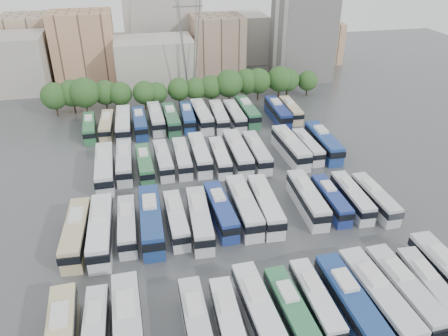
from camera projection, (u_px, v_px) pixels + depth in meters
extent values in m
plane|color=#424447|center=(225.00, 201.00, 67.60)|extent=(220.00, 220.00, 0.00)
cylinder|color=black|center=(57.00, 110.00, 97.51)|extent=(0.36, 0.36, 2.47)
sphere|color=#234C1E|center=(54.00, 96.00, 95.88)|extent=(5.92, 5.92, 5.92)
cylinder|color=black|center=(75.00, 108.00, 98.80)|extent=(0.36, 0.36, 2.54)
sphere|color=#234C1E|center=(72.00, 93.00, 97.13)|extent=(6.09, 6.09, 6.09)
cylinder|color=black|center=(87.00, 109.00, 97.97)|extent=(0.36, 0.36, 2.77)
sphere|color=#234C1E|center=(84.00, 93.00, 96.14)|extent=(6.65, 6.65, 6.65)
cylinder|color=black|center=(107.00, 106.00, 100.22)|extent=(0.36, 0.36, 2.33)
sphere|color=#234C1E|center=(105.00, 92.00, 98.68)|extent=(5.59, 5.59, 5.59)
cylinder|color=black|center=(122.00, 106.00, 99.99)|extent=(0.36, 0.36, 2.23)
sphere|color=#234C1E|center=(120.00, 94.00, 98.51)|extent=(5.36, 5.36, 5.36)
cylinder|color=black|center=(146.00, 105.00, 100.55)|extent=(0.36, 0.36, 2.24)
sphere|color=#234C1E|center=(144.00, 93.00, 99.08)|extent=(5.36, 5.36, 5.36)
cylinder|color=black|center=(158.00, 104.00, 101.35)|extent=(0.36, 0.36, 2.05)
sphere|color=#234C1E|center=(157.00, 93.00, 100.00)|extent=(4.91, 4.91, 4.91)
cylinder|color=black|center=(180.00, 101.00, 102.76)|extent=(0.36, 0.36, 2.21)
sphere|color=#234C1E|center=(179.00, 89.00, 101.30)|extent=(5.29, 5.29, 5.29)
cylinder|color=black|center=(196.00, 101.00, 103.25)|extent=(0.36, 0.36, 2.18)
sphere|color=#234C1E|center=(196.00, 89.00, 101.82)|extent=(5.22, 5.22, 5.22)
cylinder|color=black|center=(211.00, 100.00, 103.73)|extent=(0.36, 0.36, 2.29)
sphere|color=#234C1E|center=(211.00, 87.00, 102.21)|extent=(5.50, 5.50, 5.50)
cylinder|color=black|center=(229.00, 98.00, 103.92)|extent=(0.36, 0.36, 2.70)
sphere|color=#234C1E|center=(229.00, 83.00, 102.14)|extent=(6.48, 6.48, 6.48)
cylinder|color=black|center=(246.00, 95.00, 106.23)|extent=(0.36, 0.36, 2.51)
sphere|color=#234C1E|center=(247.00, 81.00, 104.57)|extent=(6.03, 6.03, 6.03)
cylinder|color=black|center=(258.00, 95.00, 106.49)|extent=(0.36, 0.36, 2.53)
sphere|color=#234C1E|center=(258.00, 81.00, 104.82)|extent=(6.08, 6.08, 6.08)
cylinder|color=black|center=(279.00, 93.00, 107.52)|extent=(0.36, 0.36, 2.58)
sphere|color=#234C1E|center=(280.00, 79.00, 105.82)|extent=(6.19, 6.19, 6.19)
cylinder|color=black|center=(287.00, 92.00, 108.20)|extent=(0.36, 0.36, 2.36)
sphere|color=#234C1E|center=(288.00, 80.00, 106.64)|extent=(5.65, 5.65, 5.65)
cylinder|color=black|center=(307.00, 92.00, 109.14)|extent=(0.36, 0.36, 2.06)
sphere|color=#234C1E|center=(308.00, 81.00, 107.78)|extent=(4.94, 4.94, 4.94)
cube|color=#9E998E|center=(10.00, 64.00, 109.46)|extent=(18.00, 14.00, 14.00)
cube|color=tan|center=(84.00, 46.00, 116.91)|extent=(16.00, 12.00, 18.00)
cube|color=#ADA89E|center=(155.00, 62.00, 114.83)|extent=(20.00, 14.00, 12.00)
cube|color=gray|center=(217.00, 45.00, 122.28)|extent=(14.00, 12.00, 16.00)
cube|color=gray|center=(162.00, 30.00, 130.70)|extent=(22.00, 16.00, 20.00)
cube|color=tan|center=(36.00, 44.00, 123.37)|extent=(16.00, 14.00, 16.00)
cube|color=#A39E93|center=(235.00, 38.00, 134.49)|extent=(18.00, 14.00, 14.00)
cube|color=tan|center=(315.00, 42.00, 134.25)|extent=(14.00, 12.00, 12.00)
cube|color=gray|center=(123.00, 54.00, 125.81)|extent=(12.00, 10.00, 10.00)
cube|color=silver|center=(303.00, 29.00, 117.05)|extent=(14.00, 14.00, 26.00)
cylinder|color=slate|center=(181.00, 27.00, 100.33)|extent=(2.90, 2.91, 33.83)
cylinder|color=slate|center=(179.00, 23.00, 103.75)|extent=(2.90, 2.91, 33.83)
cylinder|color=slate|center=(198.00, 26.00, 101.06)|extent=(2.90, 2.91, 33.83)
cylinder|color=slate|center=(196.00, 23.00, 104.48)|extent=(2.90, 2.91, 33.83)
cube|color=slate|center=(188.00, 6.00, 100.42)|extent=(7.00, 0.30, 0.30)
cube|color=silver|center=(59.00, 314.00, 43.25)|extent=(1.85, 3.30, 0.44)
cube|color=silver|center=(96.00, 334.00, 43.83)|extent=(2.49, 10.66, 3.01)
cube|color=black|center=(95.00, 331.00, 43.44)|extent=(2.60, 10.83, 0.88)
cube|color=silver|center=(94.00, 312.00, 44.15)|extent=(1.57, 2.86, 0.39)
cube|color=silver|center=(129.00, 330.00, 43.77)|extent=(3.16, 13.06, 3.68)
cube|color=black|center=(128.00, 327.00, 43.29)|extent=(3.30, 13.26, 1.08)
cube|color=silver|center=(126.00, 304.00, 44.14)|extent=(1.95, 3.52, 0.48)
cube|color=silver|center=(197.00, 326.00, 44.57)|extent=(2.41, 11.08, 3.14)
cube|color=black|center=(197.00, 323.00, 44.16)|extent=(2.52, 11.25, 0.92)
cube|color=silver|center=(194.00, 304.00, 44.89)|extent=(1.58, 2.96, 0.41)
cube|color=white|center=(229.00, 325.00, 44.75)|extent=(2.50, 10.84, 3.06)
cube|color=black|center=(229.00, 322.00, 44.35)|extent=(2.61, 11.00, 0.90)
cube|color=silver|center=(226.00, 303.00, 45.07)|extent=(1.58, 2.91, 0.40)
cube|color=silver|center=(259.00, 313.00, 45.94)|extent=(3.10, 12.15, 3.41)
cube|color=black|center=(259.00, 309.00, 45.50)|extent=(3.23, 12.34, 1.00)
cube|color=silver|center=(255.00, 289.00, 46.28)|extent=(1.85, 3.29, 0.44)
cube|color=#317349|center=(291.00, 313.00, 46.06)|extent=(2.82, 11.25, 3.16)
cube|color=black|center=(292.00, 310.00, 45.65)|extent=(2.94, 11.42, 0.93)
cube|color=silver|center=(288.00, 291.00, 46.37)|extent=(1.70, 3.04, 0.41)
cube|color=silver|center=(315.00, 302.00, 47.50)|extent=(2.34, 10.75, 3.04)
cube|color=black|center=(316.00, 299.00, 47.10)|extent=(2.45, 10.92, 0.90)
cube|color=silver|center=(312.00, 282.00, 47.81)|extent=(1.54, 2.87, 0.39)
cube|color=navy|center=(350.00, 304.00, 46.88)|extent=(2.95, 12.64, 3.57)
cube|color=black|center=(351.00, 301.00, 46.41)|extent=(3.08, 12.83, 1.05)
cube|color=silver|center=(345.00, 280.00, 47.24)|extent=(1.86, 3.39, 0.46)
cube|color=silver|center=(377.00, 299.00, 47.41)|extent=(3.43, 13.23, 3.72)
cube|color=black|center=(379.00, 295.00, 46.92)|extent=(3.57, 13.44, 1.09)
cube|color=silver|center=(372.00, 274.00, 47.77)|extent=(2.03, 3.58, 0.48)
cube|color=silver|center=(403.00, 292.00, 48.38)|extent=(3.15, 12.58, 3.54)
cube|color=black|center=(406.00, 289.00, 47.92)|extent=(3.28, 12.78, 1.04)
cube|color=silver|center=(399.00, 269.00, 48.73)|extent=(1.90, 3.40, 0.46)
cube|color=silver|center=(429.00, 290.00, 48.97)|extent=(2.93, 11.31, 3.18)
cube|color=black|center=(431.00, 287.00, 48.55)|extent=(3.05, 11.49, 0.93)
cube|color=silver|center=(426.00, 269.00, 49.30)|extent=(1.73, 3.06, 0.41)
cube|color=silver|center=(444.00, 255.00, 50.77)|extent=(1.81, 3.39, 0.47)
cube|color=#C4B186|center=(77.00, 234.00, 57.63)|extent=(3.22, 12.39, 3.48)
cube|color=black|center=(76.00, 230.00, 57.18)|extent=(3.35, 12.58, 1.02)
cube|color=silver|center=(76.00, 215.00, 58.00)|extent=(1.90, 3.36, 0.45)
cube|color=silver|center=(101.00, 231.00, 57.96)|extent=(2.98, 13.00, 3.67)
cube|color=black|center=(100.00, 228.00, 57.48)|extent=(3.11, 13.19, 1.08)
cube|color=silver|center=(100.00, 212.00, 58.34)|extent=(1.90, 3.48, 0.47)
cube|color=silver|center=(127.00, 226.00, 59.51)|extent=(2.40, 10.91, 3.09)
cube|color=black|center=(127.00, 223.00, 59.11)|extent=(2.51, 11.07, 0.91)
cube|color=silver|center=(126.00, 210.00, 59.83)|extent=(1.57, 2.92, 0.40)
cube|color=navy|center=(151.00, 221.00, 59.95)|extent=(2.96, 13.15, 3.72)
cube|color=black|center=(151.00, 217.00, 59.46)|extent=(3.09, 13.35, 1.09)
cube|color=silver|center=(149.00, 202.00, 60.33)|extent=(1.90, 3.52, 0.48)
cube|color=silver|center=(176.00, 220.00, 60.67)|extent=(2.58, 10.98, 3.10)
cube|color=black|center=(176.00, 217.00, 60.26)|extent=(2.70, 11.15, 0.91)
cube|color=silver|center=(174.00, 204.00, 60.98)|extent=(1.62, 2.95, 0.40)
cube|color=silver|center=(200.00, 220.00, 60.39)|extent=(3.16, 12.26, 3.44)
cube|color=black|center=(200.00, 217.00, 59.94)|extent=(3.29, 12.45, 1.01)
cube|color=silver|center=(198.00, 202.00, 60.75)|extent=(1.87, 3.32, 0.45)
cube|color=navy|center=(221.00, 211.00, 62.36)|extent=(2.98, 11.71, 3.29)
cube|color=black|center=(221.00, 208.00, 61.93)|extent=(3.11, 11.89, 0.97)
cube|color=silver|center=(218.00, 195.00, 62.68)|extent=(1.78, 3.17, 0.43)
cube|color=silver|center=(244.00, 207.00, 63.02)|extent=(2.71, 12.65, 3.58)
cube|color=black|center=(244.00, 204.00, 62.55)|extent=(2.84, 12.84, 1.05)
cube|color=silver|center=(241.00, 190.00, 63.38)|extent=(1.80, 3.37, 0.46)
cube|color=white|center=(265.00, 206.00, 63.38)|extent=(3.12, 12.44, 3.50)
cube|color=black|center=(266.00, 203.00, 62.92)|extent=(3.26, 12.63, 1.03)
cube|color=silver|center=(263.00, 189.00, 63.75)|extent=(1.88, 3.36, 0.45)
cube|color=silver|center=(307.00, 199.00, 64.89)|extent=(2.99, 12.25, 3.45)
cube|color=black|center=(308.00, 196.00, 64.44)|extent=(3.12, 12.44, 1.01)
cube|color=silver|center=(305.00, 183.00, 65.25)|extent=(1.83, 3.30, 0.45)
cube|color=navy|center=(331.00, 200.00, 65.13)|extent=(2.39, 10.63, 3.00)
cube|color=black|center=(331.00, 197.00, 64.73)|extent=(2.49, 10.79, 0.88)
cube|color=silver|center=(328.00, 186.00, 65.44)|extent=(1.54, 2.85, 0.39)
cube|color=silver|center=(352.00, 198.00, 65.63)|extent=(2.66, 11.06, 3.12)
cube|color=black|center=(353.00, 195.00, 65.22)|extent=(2.77, 11.23, 0.92)
cube|color=silver|center=(349.00, 183.00, 65.95)|extent=(1.64, 2.98, 0.40)
cube|color=silver|center=(375.00, 199.00, 65.32)|extent=(2.48, 10.93, 3.09)
cube|color=black|center=(376.00, 196.00, 64.91)|extent=(2.59, 11.10, 0.91)
cube|color=silver|center=(372.00, 184.00, 65.63)|extent=(1.59, 2.93, 0.40)
cube|color=silver|center=(105.00, 169.00, 72.79)|extent=(2.99, 13.11, 3.70)
cube|color=black|center=(104.00, 166.00, 72.30)|extent=(3.13, 13.31, 1.09)
cube|color=silver|center=(103.00, 153.00, 73.16)|extent=(1.91, 3.52, 0.48)
cube|color=silver|center=(125.00, 163.00, 75.02)|extent=(2.68, 11.75, 3.32)
cube|color=black|center=(124.00, 160.00, 74.59)|extent=(2.80, 11.92, 0.98)
cube|color=silver|center=(123.00, 149.00, 75.37)|extent=(1.71, 3.15, 0.43)
cube|color=#317343|center=(145.00, 165.00, 74.72)|extent=(2.69, 10.88, 3.06)
cube|color=black|center=(144.00, 162.00, 74.32)|extent=(2.80, 11.05, 0.90)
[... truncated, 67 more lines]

